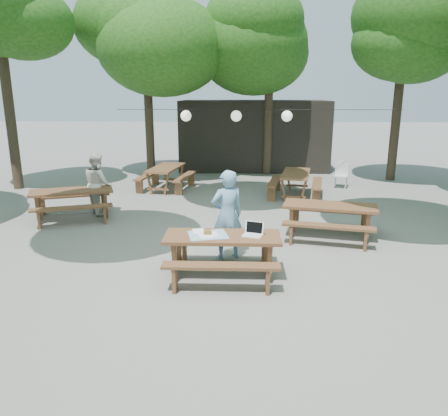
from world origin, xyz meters
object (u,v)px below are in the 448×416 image
(picnic_table_nw, at_px, (73,204))
(woman, at_px, (227,215))
(plastic_chair, at_px, (341,180))
(main_picnic_table, at_px, (223,255))
(second_person, at_px, (98,184))

(picnic_table_nw, xyz_separation_m, woman, (4.01, -2.58, 0.48))
(picnic_table_nw, relative_size, plastic_chair, 2.58)
(main_picnic_table, bearing_deg, picnic_table_nw, 138.90)
(picnic_table_nw, relative_size, woman, 1.33)
(woman, relative_size, plastic_chair, 1.93)
(main_picnic_table, xyz_separation_m, picnic_table_nw, (-3.95, 3.45, 0.00))
(plastic_chair, bearing_deg, second_person, -134.81)
(main_picnic_table, height_order, woman, woman)
(main_picnic_table, relative_size, plastic_chair, 2.22)
(plastic_chair, bearing_deg, picnic_table_nw, -133.26)
(main_picnic_table, height_order, plastic_chair, plastic_chair)
(main_picnic_table, bearing_deg, second_person, 130.92)
(picnic_table_nw, xyz_separation_m, plastic_chair, (7.64, 4.02, -0.13))
(main_picnic_table, xyz_separation_m, plastic_chair, (3.69, 7.46, -0.13))
(second_person, relative_size, plastic_chair, 1.80)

